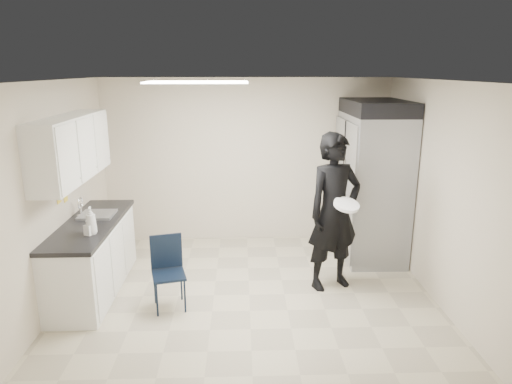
{
  "coord_description": "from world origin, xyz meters",
  "views": [
    {
      "loc": [
        -0.09,
        -5.15,
        2.72
      ],
      "look_at": [
        0.09,
        0.2,
        1.27
      ],
      "focal_mm": 32.0,
      "sensor_mm": 36.0,
      "label": 1
    }
  ],
  "objects_px": {
    "man_tuxedo": "(334,212)",
    "lower_counter": "(93,258)",
    "folding_chair": "(169,275)",
    "commercial_fridge": "(372,187)"
  },
  "relations": [
    {
      "from": "folding_chair",
      "to": "man_tuxedo",
      "type": "relative_size",
      "value": 0.42
    },
    {
      "from": "commercial_fridge",
      "to": "man_tuxedo",
      "type": "bearing_deg",
      "value": -126.03
    },
    {
      "from": "commercial_fridge",
      "to": "folding_chair",
      "type": "relative_size",
      "value": 2.52
    },
    {
      "from": "lower_counter",
      "to": "folding_chair",
      "type": "relative_size",
      "value": 2.28
    },
    {
      "from": "lower_counter",
      "to": "folding_chair",
      "type": "distance_m",
      "value": 1.12
    },
    {
      "from": "commercial_fridge",
      "to": "folding_chair",
      "type": "distance_m",
      "value": 3.24
    },
    {
      "from": "lower_counter",
      "to": "man_tuxedo",
      "type": "bearing_deg",
      "value": 0.45
    },
    {
      "from": "man_tuxedo",
      "to": "lower_counter",
      "type": "bearing_deg",
      "value": 158.29
    },
    {
      "from": "commercial_fridge",
      "to": "man_tuxedo",
      "type": "distance_m",
      "value": 1.3
    },
    {
      "from": "lower_counter",
      "to": "commercial_fridge",
      "type": "bearing_deg",
      "value": 15.88
    }
  ]
}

